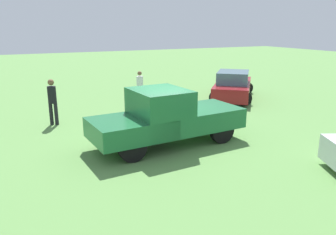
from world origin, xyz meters
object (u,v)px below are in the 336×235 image
at_px(sedan_far, 233,86).
at_px(person_visitor, 52,99).
at_px(pickup_truck, 165,116).
at_px(person_bystander, 140,86).

height_order(sedan_far, person_visitor, person_visitor).
relative_size(pickup_truck, person_bystander, 3.19).
relative_size(sedan_far, person_visitor, 2.57).
height_order(pickup_truck, sedan_far, pickup_truck).
xyz_separation_m(sedan_far, person_bystander, (-4.85, 1.00, 0.24)).
bearing_deg(pickup_truck, person_visitor, 122.12).
bearing_deg(person_bystander, sedan_far, -113.77).
distance_m(sedan_far, person_bystander, 4.96).
bearing_deg(person_visitor, pickup_truck, -114.89).
xyz_separation_m(pickup_truck, person_visitor, (-2.88, 3.96, 0.06)).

